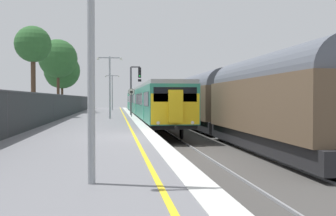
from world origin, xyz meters
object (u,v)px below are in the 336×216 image
Objects in this scene: background_tree_centre at (32,46)px; background_tree_right at (61,72)px; signal_gantry at (134,85)px; platform_lamp_near at (91,9)px; speed_limit_sign at (131,99)px; background_tree_left at (58,59)px; commuter_train_at_platform at (146,102)px; platform_lamp_mid at (110,81)px; freight_train_adjacent_track at (228,100)px; platform_lamp_far at (112,89)px.

background_tree_centre reaches higher than background_tree_right.
signal_gantry is 31.14m from platform_lamp_near.
platform_lamp_near is at bearing -93.82° from speed_limit_sign.
background_tree_left is at bearing 124.93° from speed_limit_sign.
background_tree_centre is at bearing -147.32° from commuter_train_at_platform.
commuter_train_at_platform is at bearing -44.48° from background_tree_right.
signal_gantry is 3.81m from speed_limit_sign.
commuter_train_at_platform is 10.83m from platform_lamp_mid.
freight_train_adjacent_track is 5.71× the size of platform_lamp_far.
background_tree_right reaches higher than platform_lamp_mid.
freight_train_adjacent_track is at bearing -62.14° from background_tree_right.
commuter_train_at_platform reaches higher than speed_limit_sign.
signal_gantry is 0.96× the size of platform_lamp_mid.
platform_lamp_near is 28.54m from background_tree_centre.
signal_gantry is at bearing 83.82° from speed_limit_sign.
background_tree_right is (-10.09, 9.91, 3.75)m from commuter_train_at_platform.
platform_lamp_far is (-3.68, 14.14, 1.68)m from commuter_train_at_platform.
background_tree_centre reaches higher than platform_lamp_far.
platform_lamp_far is 11.73m from background_tree_left.
background_tree_right is at bearing 107.81° from platform_lamp_mid.
platform_lamp_far is 22.00m from background_tree_centre.
speed_limit_sign is 14.43m from background_tree_left.
background_tree_right is (-8.25, 16.60, 3.42)m from speed_limit_sign.
platform_lamp_near reaches higher than platform_lamp_far.
commuter_train_at_platform is at bearing -75.40° from platform_lamp_far.
signal_gantry is (-1.46, -3.16, 1.70)m from commuter_train_at_platform.
platform_lamp_far is 0.59× the size of background_tree_left.
background_tree_centre is 16.55m from background_tree_right.
background_tree_centre is (-0.59, -11.17, 0.05)m from background_tree_left.
platform_lamp_far reaches higher than commuter_train_at_platform.
background_tree_right is at bearing -146.58° from platform_lamp_far.
platform_lamp_far is (0.00, 24.18, -0.01)m from platform_lamp_mid.
background_tree_left reaches higher than platform_lamp_near.
signal_gantry is 15.79m from background_tree_right.
speed_limit_sign is (-1.85, -6.68, 0.32)m from commuter_train_at_platform.
platform_lamp_mid is (0.00, 24.18, -0.27)m from platform_lamp_near.
freight_train_adjacent_track is at bearing -41.13° from platform_lamp_mid.
background_tree_left is at bearing 122.74° from freight_train_adjacent_track.
commuter_train_at_platform is at bearing 83.86° from platform_lamp_near.
signal_gantry is at bearing 111.91° from freight_train_adjacent_track.
platform_lamp_far is at bearing 33.42° from background_tree_right.
platform_lamp_far reaches higher than freight_train_adjacent_track.
background_tree_centre is (-6.61, 27.62, 2.89)m from platform_lamp_near.
background_tree_left reaches higher than freight_train_adjacent_track.
signal_gantry is 0.64× the size of background_tree_right.
background_tree_right reaches higher than platform_lamp_far.
platform_lamp_mid is 21.06m from background_tree_right.
background_tree_left is 1.07× the size of background_tree_centre.
freight_train_adjacent_track is 31.87m from platform_lamp_far.
background_tree_right is at bearing 116.43° from speed_limit_sign.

